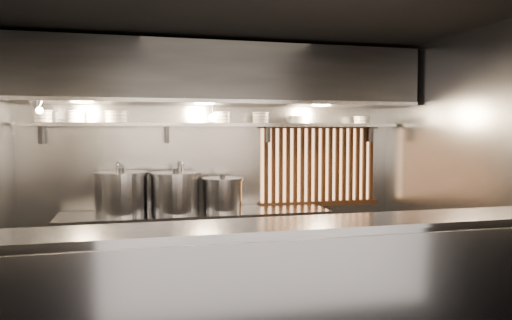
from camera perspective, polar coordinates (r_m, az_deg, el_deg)
name	(u,v)px	position (r m, az deg, el deg)	size (l,w,h in m)	color
ceiling	(245,21)	(4.66, -1.31, 15.62)	(4.50, 4.50, 0.00)	black
wall_back	(217,165)	(6.04, -4.48, -0.55)	(4.50, 4.50, 0.00)	gray
wall_right	(458,171)	(5.53, 22.09, -1.15)	(3.00, 3.00, 0.00)	gray
serving_counter	(274,299)	(3.83, 2.07, -15.60)	(4.50, 0.56, 1.13)	#9C9CA1
cooking_bench	(197,251)	(5.77, -6.79, -10.30)	(3.00, 0.70, 0.90)	#9C9CA1
bowl_shelf	(219,125)	(5.85, -4.21, 4.03)	(4.40, 0.34, 0.04)	#9C9CA1
exhaust_hood	(223,76)	(5.66, -3.83, 9.57)	(4.40, 0.81, 0.65)	#2D2D30
wood_screen	(319,165)	(6.34, 7.25, -0.56)	(1.56, 0.09, 1.04)	#FFB672
faucet_left	(118,176)	(5.83, -15.48, -1.73)	(0.04, 0.30, 0.50)	silver
faucet_right	(181,174)	(5.85, -8.61, -1.62)	(0.04, 0.30, 0.50)	silver
heat_lamp	(37,105)	(5.36, -23.78, 5.82)	(0.25, 0.35, 0.20)	#9C9CA1
pendant_bulb	(213,117)	(5.71, -4.99, 4.86)	(0.09, 0.09, 0.19)	#2D2D30
stock_pot_left	(121,193)	(5.65, -15.16, -3.64)	(0.76, 0.76, 0.50)	#9C9CA1
stock_pot_mid	(222,194)	(5.69, -3.85, -3.91)	(0.54, 0.54, 0.42)	#9C9CA1
stock_pot_right	(176,192)	(5.63, -9.18, -3.66)	(0.73, 0.73, 0.49)	#9C9CA1
bowl_stack_0	(43,116)	(5.83, -23.18, 4.62)	(0.20, 0.20, 0.13)	white
bowl_stack_1	(77,117)	(5.78, -19.81, 4.70)	(0.20, 0.20, 0.13)	white
bowl_stack_2	(116,117)	(5.76, -15.70, 4.78)	(0.25, 0.25, 0.13)	white
bowl_stack_3	(222,117)	(5.85, -3.88, 4.87)	(0.21, 0.21, 0.13)	white
bowl_stack_4	(260,118)	(5.95, 0.51, 4.85)	(0.20, 0.20, 0.13)	white
bowl_stack_5	(298,120)	(6.09, 4.78, 4.63)	(0.22, 0.22, 0.09)	white
bowl_stack_6	(362,120)	(6.42, 12.02, 4.50)	(0.21, 0.21, 0.09)	white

